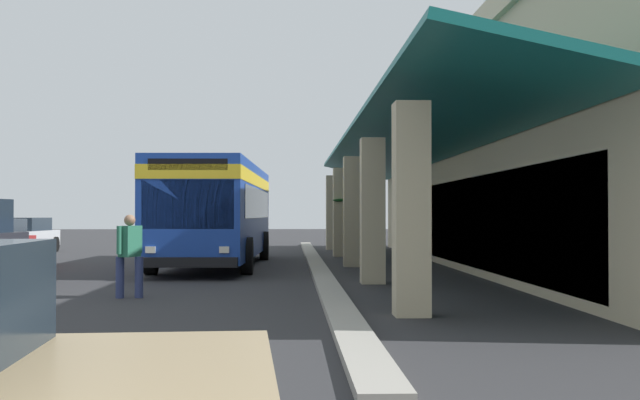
% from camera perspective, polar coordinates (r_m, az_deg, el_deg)
% --- Properties ---
extents(ground, '(120.00, 120.00, 0.00)m').
position_cam_1_polar(ground, '(26.36, 10.17, -4.53)').
color(ground, '#2D2D30').
extents(curb_strip, '(34.98, 0.50, 0.12)m').
position_cam_1_polar(curb_strip, '(24.02, -0.26, -4.74)').
color(curb_strip, '#9E998E').
rests_on(curb_strip, ground).
extents(plaza_building, '(29.45, 14.68, 6.74)m').
position_cam_1_polar(plaza_building, '(26.18, 21.32, 2.89)').
color(plaza_building, '#C6B793').
rests_on(plaza_building, ground).
extents(transit_bus, '(11.29, 3.08, 3.34)m').
position_cam_1_polar(transit_bus, '(24.68, -7.52, -0.47)').
color(transit_bus, '#193D9E').
rests_on(transit_bus, ground).
extents(parked_sedan_silver, '(4.44, 2.09, 1.47)m').
position_cam_1_polar(parked_sedan_silver, '(34.52, -20.90, -2.40)').
color(parked_sedan_silver, '#B2B5BA').
rests_on(parked_sedan_silver, ground).
extents(pedestrian, '(0.58, 0.52, 1.60)m').
position_cam_1_polar(pedestrian, '(15.48, -13.71, -3.68)').
color(pedestrian, navy).
rests_on(pedestrian, ground).
extents(potted_palm, '(1.84, 1.81, 2.32)m').
position_cam_1_polar(potted_palm, '(29.74, 2.57, -2.96)').
color(potted_palm, '#4C4742').
rests_on(potted_palm, ground).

